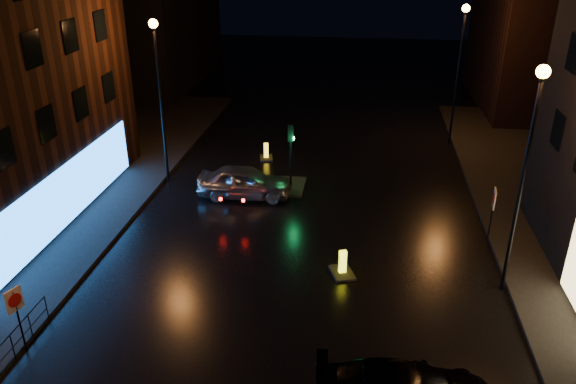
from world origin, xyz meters
name	(u,v)px	position (x,y,z in m)	size (l,w,h in m)	color
building_far_right	(543,24)	(15.00, 32.00, 6.00)	(8.00, 14.00, 12.00)	black
street_lamp_lfar	(158,78)	(-7.80, 14.00, 5.56)	(0.44, 0.44, 8.37)	black
street_lamp_rnear	(528,149)	(7.80, 6.00, 5.56)	(0.44, 0.44, 8.37)	black
street_lamp_rfar	(460,54)	(7.80, 22.00, 5.56)	(0.44, 0.44, 8.37)	black
traffic_signal	(291,179)	(-1.20, 14.00, 0.50)	(1.40, 2.40, 3.45)	black
silver_hatchback	(245,182)	(-3.34, 12.65, 0.79)	(1.87, 4.65, 1.58)	#B9BDC1
bollard_near	(342,269)	(1.85, 6.22, 0.22)	(1.14, 1.37, 1.03)	black
bollard_far	(266,155)	(-3.15, 17.86, 0.21)	(0.93, 1.21, 0.96)	black
road_sign_left	(16,306)	(-7.90, 0.43, 1.76)	(0.24, 0.55, 2.35)	black
road_sign_right	(493,203)	(7.90, 9.51, 1.87)	(0.13, 0.61, 2.49)	black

